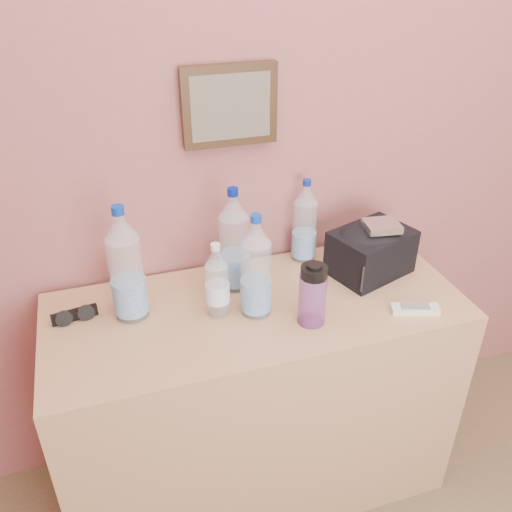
% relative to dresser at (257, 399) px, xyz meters
% --- Properties ---
extents(picture_frame, '(0.30, 0.03, 0.25)m').
position_rel_dresser_xyz_m(picture_frame, '(0.00, 0.27, 0.98)').
color(picture_frame, '#382311').
rests_on(picture_frame, room_shell).
extents(dresser, '(1.33, 0.56, 0.83)m').
position_rel_dresser_xyz_m(dresser, '(0.00, 0.00, 0.00)').
color(dresser, '#AB7B4D').
rests_on(dresser, ground).
extents(pet_large_a, '(0.10, 0.10, 0.37)m').
position_rel_dresser_xyz_m(pet_large_a, '(-0.38, 0.07, 0.58)').
color(pet_large_a, white).
rests_on(pet_large_a, dresser).
extents(pet_large_b, '(0.10, 0.10, 0.36)m').
position_rel_dresser_xyz_m(pet_large_b, '(-0.04, 0.13, 0.57)').
color(pet_large_b, white).
rests_on(pet_large_b, dresser).
extents(pet_large_c, '(0.08, 0.08, 0.31)m').
position_rel_dresser_xyz_m(pet_large_c, '(0.25, 0.23, 0.55)').
color(pet_large_c, silver).
rests_on(pet_large_c, dresser).
extents(pet_large_d, '(0.09, 0.09, 0.34)m').
position_rel_dresser_xyz_m(pet_large_d, '(-0.01, -0.03, 0.57)').
color(pet_large_d, silver).
rests_on(pet_large_d, dresser).
extents(pet_small, '(0.07, 0.07, 0.25)m').
position_rel_dresser_xyz_m(pet_small, '(-0.13, 0.00, 0.53)').
color(pet_small, white).
rests_on(pet_small, dresser).
extents(nalgene_bottle, '(0.08, 0.08, 0.21)m').
position_rel_dresser_xyz_m(nalgene_bottle, '(0.13, -0.13, 0.52)').
color(nalgene_bottle, purple).
rests_on(nalgene_bottle, dresser).
extents(sunglasses, '(0.15, 0.07, 0.04)m').
position_rel_dresser_xyz_m(sunglasses, '(-0.55, 0.10, 0.43)').
color(sunglasses, black).
rests_on(sunglasses, dresser).
extents(ac_remote, '(0.16, 0.09, 0.02)m').
position_rel_dresser_xyz_m(ac_remote, '(0.46, -0.18, 0.43)').
color(ac_remote, white).
rests_on(ac_remote, dresser).
extents(toiletry_bag, '(0.31, 0.26, 0.18)m').
position_rel_dresser_xyz_m(toiletry_bag, '(0.43, 0.07, 0.51)').
color(toiletry_bag, black).
rests_on(toiletry_bag, dresser).
extents(foil_packet, '(0.12, 0.11, 0.02)m').
position_rel_dresser_xyz_m(foil_packet, '(0.45, 0.05, 0.61)').
color(foil_packet, silver).
rests_on(foil_packet, toiletry_bag).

